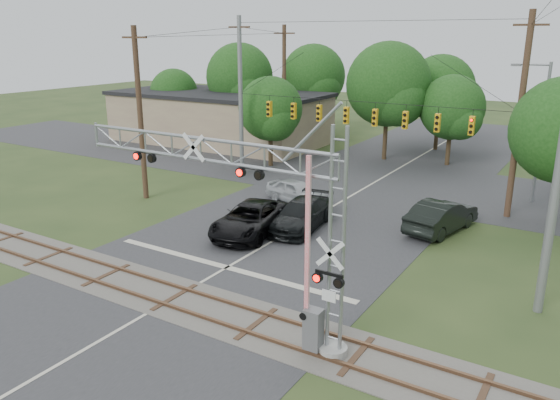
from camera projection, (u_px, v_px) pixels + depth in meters
The scene contains 14 objects.
ground at pixel (138, 319), 20.43m from camera, with size 160.00×160.00×0.00m, color #2B3D1C.
road_main at pixel (279, 238), 28.56m from camera, with size 14.00×90.00×0.02m, color #2D2D30.
road_cross at pixel (380, 180), 39.95m from camera, with size 90.00×12.00×0.02m, color #2D2D30.
railroad_track at pixel (175, 297), 22.04m from camera, with size 90.00×3.20×0.17m.
crossing_gantry at pixel (248, 204), 18.37m from camera, with size 11.21×0.98×7.68m.
traffic_signal_span at pixel (373, 110), 34.63m from camera, with size 19.34×0.36×11.50m.
pickup_black at pixel (250, 219), 28.97m from camera, with size 2.70×5.86×1.63m, color black.
car_dark at pixel (301, 215), 29.77m from camera, with size 2.20×5.41×1.57m, color black.
sedan_silver at pixel (296, 191), 34.43m from camera, with size 1.71×4.25×1.45m, color #AAAEB2.
suv_dark at pixel (442, 216), 29.34m from camera, with size 1.83×5.24×1.72m, color black.
commercial_building at pixel (219, 117), 53.62m from camera, with size 20.87×10.94×4.84m.
streetlight at pixel (539, 126), 33.45m from camera, with size 2.31×0.24×8.66m.
utility_poles at pixel (426, 102), 34.53m from camera, with size 26.02×26.34×13.68m.
treeline at pixel (422, 92), 46.27m from camera, with size 56.20×26.53×9.74m.
Camera 1 is at (14.11, -12.71, 10.24)m, focal length 35.00 mm.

